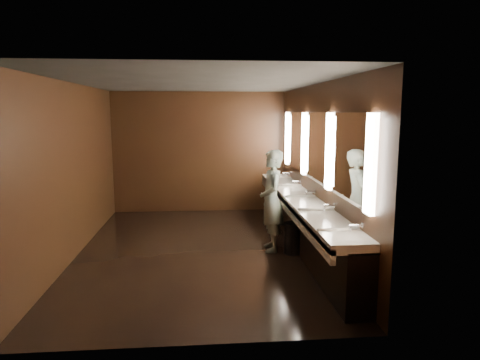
% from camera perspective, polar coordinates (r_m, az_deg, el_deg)
% --- Properties ---
extents(floor, '(6.00, 6.00, 0.00)m').
position_cam_1_polar(floor, '(7.41, -5.46, -9.34)').
color(floor, black).
rests_on(floor, ground).
extents(ceiling, '(4.00, 6.00, 0.02)m').
position_cam_1_polar(ceiling, '(7.05, -5.81, 12.81)').
color(ceiling, '#2D2D2B').
rests_on(ceiling, wall_back).
extents(wall_back, '(4.00, 0.02, 2.80)m').
position_cam_1_polar(wall_back, '(10.07, -5.45, 3.71)').
color(wall_back, black).
rests_on(wall_back, floor).
extents(wall_front, '(4.00, 0.02, 2.80)m').
position_cam_1_polar(wall_front, '(4.14, -6.08, -4.03)').
color(wall_front, black).
rests_on(wall_front, floor).
extents(wall_left, '(0.02, 6.00, 2.80)m').
position_cam_1_polar(wall_left, '(7.39, -21.33, 1.19)').
color(wall_left, black).
rests_on(wall_left, floor).
extents(wall_right, '(0.02, 6.00, 2.80)m').
position_cam_1_polar(wall_right, '(7.34, 10.17, 1.62)').
color(wall_right, black).
rests_on(wall_right, floor).
extents(sink_counter, '(0.55, 5.40, 1.01)m').
position_cam_1_polar(sink_counter, '(7.46, 8.44, -5.29)').
color(sink_counter, black).
rests_on(sink_counter, floor).
extents(mirror_band, '(0.06, 5.03, 1.15)m').
position_cam_1_polar(mirror_band, '(7.30, 10.10, 4.34)').
color(mirror_band, '#FBE8CF').
rests_on(mirror_band, wall_right).
extents(person, '(0.42, 0.63, 1.71)m').
position_cam_1_polar(person, '(7.22, 4.24, -2.77)').
color(person, '#80B5BF').
rests_on(person, floor).
extents(trash_bin, '(0.38, 0.38, 0.52)m').
position_cam_1_polar(trash_bin, '(7.23, 7.19, -7.68)').
color(trash_bin, black).
rests_on(trash_bin, floor).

